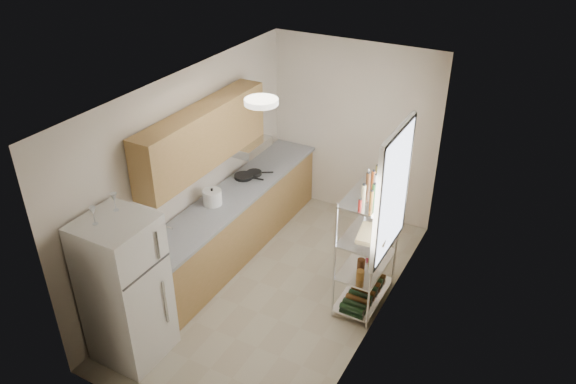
# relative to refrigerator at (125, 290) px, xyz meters

# --- Properties ---
(room) EXTENTS (2.52, 4.42, 2.62)m
(room) POSITION_rel_refrigerator_xyz_m (0.87, 1.63, 0.47)
(room) COLOR #B1A78F
(room) RESTS_ON ground
(counter_run) EXTENTS (0.63, 3.51, 0.90)m
(counter_run) POSITION_rel_refrigerator_xyz_m (-0.05, 2.06, -0.38)
(counter_run) COLOR #A57846
(counter_run) RESTS_ON ground
(upper_cabinets) EXTENTS (0.33, 2.20, 0.72)m
(upper_cabinets) POSITION_rel_refrigerator_xyz_m (-0.18, 1.73, 0.98)
(upper_cabinets) COLOR #A57846
(upper_cabinets) RESTS_ON room
(range_hood) EXTENTS (0.50, 0.60, 0.12)m
(range_hood) POSITION_rel_refrigerator_xyz_m (-0.13, 2.53, 0.56)
(range_hood) COLOR #B7BABC
(range_hood) RESTS_ON room
(window) EXTENTS (0.06, 1.00, 1.46)m
(window) POSITION_rel_refrigerator_xyz_m (2.10, 1.98, 0.72)
(window) COLOR white
(window) RESTS_ON room
(bakers_rack) EXTENTS (0.45, 0.90, 1.73)m
(bakers_rack) POSITION_rel_refrigerator_xyz_m (1.88, 1.92, 0.28)
(bakers_rack) COLOR silver
(bakers_rack) RESTS_ON ground
(ceiling_dome) EXTENTS (0.34, 0.34, 0.05)m
(ceiling_dome) POSITION_rel_refrigerator_xyz_m (0.87, 1.33, 1.74)
(ceiling_dome) COLOR white
(ceiling_dome) RESTS_ON room
(refrigerator) EXTENTS (0.68, 0.68, 1.66)m
(refrigerator) POSITION_rel_refrigerator_xyz_m (0.00, 0.00, 0.00)
(refrigerator) COLOR silver
(refrigerator) RESTS_ON ground
(wine_glass_a) EXTENTS (0.07, 0.07, 0.18)m
(wine_glass_a) POSITION_rel_refrigerator_xyz_m (-0.11, -0.11, 0.92)
(wine_glass_a) COLOR silver
(wine_glass_a) RESTS_ON refrigerator
(wine_glass_b) EXTENTS (0.07, 0.07, 0.19)m
(wine_glass_b) POSITION_rel_refrigerator_xyz_m (-0.11, 0.16, 0.93)
(wine_glass_b) COLOR silver
(wine_glass_b) RESTS_ON refrigerator
(rice_cooker) EXTENTS (0.24, 0.24, 0.19)m
(rice_cooker) POSITION_rel_refrigerator_xyz_m (-0.12, 1.73, 0.16)
(rice_cooker) COLOR white
(rice_cooker) RESTS_ON counter_run
(frying_pan_large) EXTENTS (0.29, 0.29, 0.04)m
(frying_pan_large) POSITION_rel_refrigerator_xyz_m (-0.15, 2.49, 0.09)
(frying_pan_large) COLOR black
(frying_pan_large) RESTS_ON counter_run
(frying_pan_small) EXTENTS (0.29, 0.29, 0.04)m
(frying_pan_small) POSITION_rel_refrigerator_xyz_m (-0.08, 2.65, 0.09)
(frying_pan_small) COLOR black
(frying_pan_small) RESTS_ON counter_run
(cutting_board) EXTENTS (0.38, 0.46, 0.03)m
(cutting_board) POSITION_rel_refrigerator_xyz_m (1.94, 1.88, 0.19)
(cutting_board) COLOR tan
(cutting_board) RESTS_ON bakers_rack
(espresso_machine) EXTENTS (0.20, 0.27, 0.29)m
(espresso_machine) POSITION_rel_refrigerator_xyz_m (1.98, 2.26, 0.33)
(espresso_machine) COLOR black
(espresso_machine) RESTS_ON bakers_rack
(storage_bag) EXTENTS (0.12, 0.14, 0.14)m
(storage_bag) POSITION_rel_refrigerator_xyz_m (1.87, 2.16, -0.20)
(storage_bag) COLOR #A8142F
(storage_bag) RESTS_ON bakers_rack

